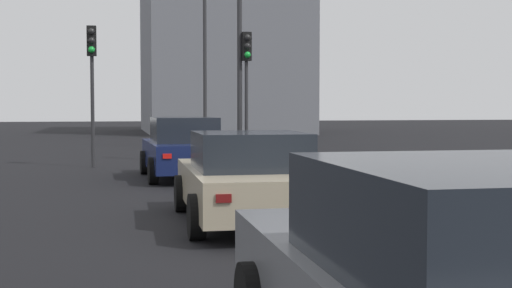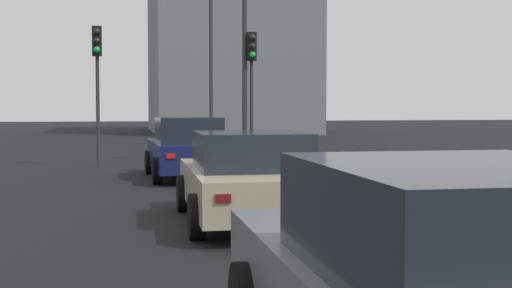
% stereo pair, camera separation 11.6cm
% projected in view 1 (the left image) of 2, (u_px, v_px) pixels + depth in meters
% --- Properties ---
extents(ground_plane, '(160.00, 160.00, 0.20)m').
position_uv_depth(ground_plane, '(252.00, 246.00, 9.53)').
color(ground_plane, black).
extents(car_navy_lead, '(4.18, 2.08, 1.57)m').
position_uv_depth(car_navy_lead, '(183.00, 149.00, 17.61)').
color(car_navy_lead, '#141E4C').
rests_on(car_navy_lead, ground_plane).
extents(car_beige_second, '(4.27, 2.17, 1.44)m').
position_uv_depth(car_beige_second, '(248.00, 178.00, 10.83)').
color(car_beige_second, tan).
rests_on(car_beige_second, ground_plane).
extents(traffic_light_near_left, '(0.32, 0.28, 4.18)m').
position_uv_depth(traffic_light_near_left, '(247.00, 70.00, 21.68)').
color(traffic_light_near_left, '#2D2D30').
rests_on(traffic_light_near_left, ground_plane).
extents(traffic_light_near_right, '(0.32, 0.28, 4.26)m').
position_uv_depth(traffic_light_near_right, '(92.00, 66.00, 20.67)').
color(traffic_light_near_right, '#2D2D30').
rests_on(traffic_light_near_right, ground_plane).
extents(street_lamp_kerbside, '(0.56, 0.36, 7.78)m').
position_uv_depth(street_lamp_kerbside, '(205.00, 45.00, 29.98)').
color(street_lamp_kerbside, '#2D2D30').
rests_on(street_lamp_kerbside, ground_plane).
extents(street_lamp_far, '(0.56, 0.36, 6.51)m').
position_uv_depth(street_lamp_far, '(240.00, 42.00, 21.74)').
color(street_lamp_far, '#2D2D30').
rests_on(street_lamp_far, ground_plane).
extents(building_facade_left, '(15.10, 10.73, 12.44)m').
position_uv_depth(building_facade_left, '(219.00, 47.00, 50.44)').
color(building_facade_left, slate).
rests_on(building_facade_left, ground_plane).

